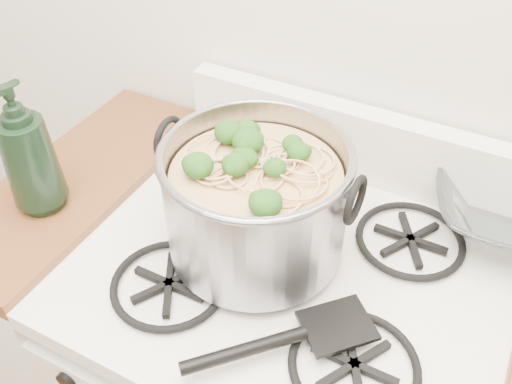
# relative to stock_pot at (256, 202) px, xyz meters

# --- Properties ---
(counter_left) EXTENTS (0.25, 0.65, 0.92)m
(counter_left) POSITION_rel_stock_pot_xyz_m (-0.43, 0.00, -0.57)
(counter_left) COLOR silver
(counter_left) RESTS_ON ground
(stock_pot) EXTENTS (0.35, 0.32, 0.22)m
(stock_pot) POSITION_rel_stock_pot_xyz_m (0.00, 0.00, 0.00)
(stock_pot) COLOR gray
(stock_pot) RESTS_ON gas_range
(spatula) EXTENTS (0.42, 0.42, 0.02)m
(spatula) POSITION_rel_stock_pot_xyz_m (0.20, -0.10, -0.09)
(spatula) COLOR black
(spatula) RESTS_ON gas_range
(bottle) EXTENTS (0.14, 0.14, 0.27)m
(bottle) POSITION_rel_stock_pot_xyz_m (-0.42, -0.10, 0.03)
(bottle) COLOR black
(bottle) RESTS_ON counter_left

